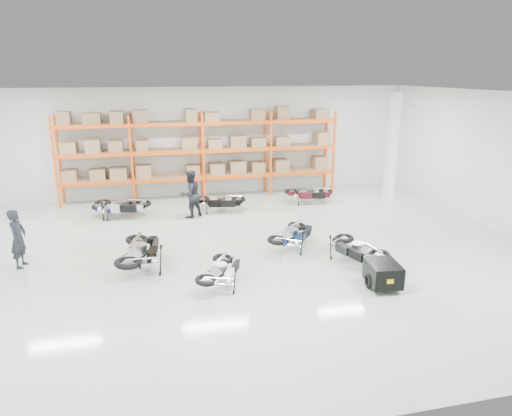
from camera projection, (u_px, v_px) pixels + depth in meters
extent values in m
plane|color=#B1C5B3|center=(230.00, 254.00, 13.24)|extent=(18.00, 18.00, 0.00)
plane|color=white|center=(227.00, 95.00, 11.95)|extent=(18.00, 18.00, 0.00)
plane|color=silver|center=(200.00, 142.00, 19.13)|extent=(18.00, 0.00, 18.00)
plane|color=silver|center=(318.00, 293.00, 6.07)|extent=(18.00, 0.00, 18.00)
plane|color=silver|center=(506.00, 164.00, 14.55)|extent=(0.00, 14.00, 14.00)
cube|color=#FF520D|center=(55.00, 164.00, 17.13)|extent=(0.08, 0.08, 3.50)
cube|color=#FF520D|center=(59.00, 160.00, 17.97)|extent=(0.08, 0.08, 3.50)
cube|color=#FF520D|center=(132.00, 161.00, 17.73)|extent=(0.08, 0.08, 3.50)
cube|color=#FF520D|center=(132.00, 157.00, 18.57)|extent=(0.08, 0.08, 3.50)
cube|color=#FF520D|center=(203.00, 158.00, 18.34)|extent=(0.08, 0.08, 3.50)
cube|color=#FF520D|center=(201.00, 154.00, 19.18)|extent=(0.08, 0.08, 3.50)
cube|color=#FF520D|center=(271.00, 155.00, 18.95)|extent=(0.08, 0.08, 3.50)
cube|color=#FF520D|center=(265.00, 152.00, 19.79)|extent=(0.08, 0.08, 3.50)
cube|color=#FF520D|center=(334.00, 153.00, 19.56)|extent=(0.08, 0.08, 3.50)
cube|color=#FF520D|center=(326.00, 149.00, 20.40)|extent=(0.08, 0.08, 3.50)
cube|color=#FF520D|center=(96.00, 184.00, 17.67)|extent=(2.70, 0.08, 0.12)
cube|color=#FF520D|center=(98.00, 179.00, 18.51)|extent=(2.70, 0.08, 0.12)
cube|color=#9B7B50|center=(97.00, 180.00, 18.07)|extent=(2.68, 0.88, 0.02)
cube|color=#9B7B50|center=(97.00, 174.00, 18.01)|extent=(2.40, 0.70, 0.44)
cube|color=#FF520D|center=(169.00, 180.00, 18.28)|extent=(2.70, 0.08, 0.12)
cube|color=#FF520D|center=(168.00, 176.00, 19.12)|extent=(2.70, 0.08, 0.12)
cube|color=#9B7B50|center=(169.00, 176.00, 18.68)|extent=(2.68, 0.88, 0.02)
cube|color=#9B7B50|center=(168.00, 171.00, 18.62)|extent=(2.40, 0.70, 0.44)
cube|color=#FF520D|center=(238.00, 177.00, 18.89)|extent=(2.70, 0.08, 0.12)
cube|color=#FF520D|center=(234.00, 172.00, 19.73)|extent=(2.70, 0.08, 0.12)
cube|color=#9B7B50|center=(236.00, 173.00, 19.29)|extent=(2.68, 0.88, 0.02)
cube|color=#9B7B50|center=(236.00, 168.00, 19.22)|extent=(2.40, 0.70, 0.44)
cube|color=#FF520D|center=(302.00, 174.00, 19.50)|extent=(2.70, 0.08, 0.12)
cube|color=#FF520D|center=(296.00, 169.00, 20.34)|extent=(2.70, 0.08, 0.12)
cube|color=#9B7B50|center=(299.00, 170.00, 19.90)|extent=(2.68, 0.88, 0.02)
cube|color=#9B7B50|center=(299.00, 165.00, 19.83)|extent=(2.40, 0.70, 0.44)
cube|color=#FF520D|center=(93.00, 156.00, 17.36)|extent=(2.70, 0.08, 0.12)
cube|color=#FF520D|center=(96.00, 152.00, 18.20)|extent=(2.70, 0.08, 0.12)
cube|color=#9B7B50|center=(94.00, 152.00, 17.76)|extent=(2.68, 0.88, 0.02)
cube|color=#9B7B50|center=(94.00, 146.00, 17.69)|extent=(2.40, 0.70, 0.44)
cube|color=#FF520D|center=(168.00, 153.00, 17.97)|extent=(2.70, 0.08, 0.12)
cube|color=#FF520D|center=(167.00, 150.00, 18.81)|extent=(2.70, 0.08, 0.12)
cube|color=#9B7B50|center=(167.00, 150.00, 18.37)|extent=(2.68, 0.88, 0.02)
cube|color=#9B7B50|center=(167.00, 144.00, 18.30)|extent=(2.40, 0.70, 0.44)
cube|color=#FF520D|center=(238.00, 151.00, 18.57)|extent=(2.70, 0.08, 0.12)
cube|color=#FF520D|center=(234.00, 147.00, 19.41)|extent=(2.70, 0.08, 0.12)
cube|color=#9B7B50|center=(235.00, 147.00, 18.97)|extent=(2.68, 0.88, 0.02)
cube|color=#9B7B50|center=(235.00, 142.00, 18.91)|extent=(2.40, 0.70, 0.44)
cube|color=#FF520D|center=(303.00, 148.00, 19.18)|extent=(2.70, 0.08, 0.12)
cube|color=#FF520D|center=(296.00, 145.00, 20.02)|extent=(2.70, 0.08, 0.12)
cube|color=#9B7B50|center=(300.00, 145.00, 19.58)|extent=(2.68, 0.88, 0.02)
cube|color=#9B7B50|center=(300.00, 139.00, 19.51)|extent=(2.40, 0.70, 0.44)
cube|color=#FF520D|center=(90.00, 127.00, 17.04)|extent=(2.70, 0.08, 0.12)
cube|color=#FF520D|center=(93.00, 124.00, 17.88)|extent=(2.70, 0.08, 0.12)
cube|color=#9B7B50|center=(91.00, 124.00, 17.44)|extent=(2.68, 0.88, 0.02)
cube|color=#9B7B50|center=(91.00, 118.00, 17.38)|extent=(2.40, 0.70, 0.44)
cube|color=#FF520D|center=(166.00, 125.00, 17.65)|extent=(2.70, 0.08, 0.12)
cube|color=#FF520D|center=(165.00, 123.00, 18.49)|extent=(2.70, 0.08, 0.12)
cube|color=#9B7B50|center=(166.00, 122.00, 18.05)|extent=(2.68, 0.88, 0.02)
cube|color=#9B7B50|center=(165.00, 116.00, 17.99)|extent=(2.40, 0.70, 0.44)
cube|color=#FF520D|center=(237.00, 123.00, 18.26)|extent=(2.70, 0.08, 0.12)
cube|color=#FF520D|center=(233.00, 121.00, 19.10)|extent=(2.70, 0.08, 0.12)
cube|color=#9B7B50|center=(235.00, 120.00, 18.66)|extent=(2.68, 0.88, 0.02)
cube|color=#9B7B50|center=(235.00, 115.00, 18.59)|extent=(2.40, 0.70, 0.44)
cube|color=#FF520D|center=(304.00, 122.00, 18.87)|extent=(2.70, 0.08, 0.12)
cube|color=#FF520D|center=(297.00, 120.00, 19.71)|extent=(2.70, 0.08, 0.12)
cube|color=#9B7B50|center=(300.00, 119.00, 19.27)|extent=(2.68, 0.88, 0.02)
cube|color=#9B7B50|center=(300.00, 113.00, 19.20)|extent=(2.40, 0.70, 0.44)
cube|color=white|center=(390.00, 166.00, 14.19)|extent=(0.25, 0.25, 4.50)
cube|color=black|center=(383.00, 273.00, 11.07)|extent=(0.82, 0.99, 0.53)
cube|color=yellow|center=(393.00, 281.00, 10.64)|extent=(0.15, 0.04, 0.11)
torus|color=black|center=(369.00, 282.00, 11.05)|extent=(0.08, 0.36, 0.36)
torus|color=black|center=(396.00, 279.00, 11.20)|extent=(0.08, 0.36, 0.36)
cylinder|color=black|center=(371.00, 261.00, 11.64)|extent=(0.14, 0.86, 0.04)
imported|color=black|center=(18.00, 239.00, 12.17)|extent=(0.49, 0.65, 1.61)
imported|color=black|center=(190.00, 194.00, 16.39)|extent=(1.05, 0.99, 1.72)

